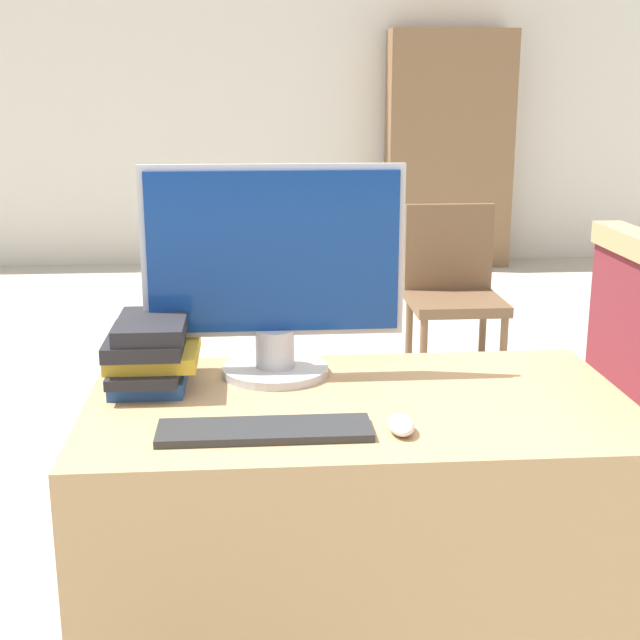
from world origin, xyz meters
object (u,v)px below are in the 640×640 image
object	(u,v)px
monitor	(274,273)
keyboard	(265,430)
book_stack	(150,352)
far_chair	(453,285)
mouse	(401,425)

from	to	relation	value
monitor	keyboard	distance (m)	0.44
keyboard	book_stack	distance (m)	0.41
book_stack	far_chair	bearing A→B (deg)	61.63
keyboard	mouse	distance (m)	0.27
monitor	mouse	distance (m)	0.50
monitor	book_stack	bearing A→B (deg)	-167.64
monitor	keyboard	world-z (taller)	monitor
keyboard	far_chair	xyz separation A→B (m)	(0.96, 2.56, -0.30)
monitor	book_stack	size ratio (longest dim) A/B	2.24
monitor	mouse	xyz separation A→B (m)	(0.24, -0.38, -0.23)
mouse	far_chair	xyz separation A→B (m)	(0.70, 2.57, -0.30)
keyboard	book_stack	xyz separation A→B (m)	(-0.25, 0.31, 0.07)
keyboard	book_stack	size ratio (longest dim) A/B	1.56
monitor	keyboard	size ratio (longest dim) A/B	1.43
monitor	far_chair	world-z (taller)	monitor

